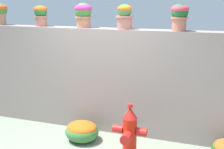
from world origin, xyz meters
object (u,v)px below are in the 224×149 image
Objects in this scene: potted_plant_3 at (125,15)px; fire_hydrant at (129,134)px; potted_plant_2 at (83,13)px; potted_plant_4 at (180,15)px; flower_bush_left at (82,130)px; potted_plant_0 at (1,11)px; potted_plant_1 at (41,14)px.

fire_hydrant is (0.34, -0.86, -1.72)m from potted_plant_3.
potted_plant_2 is at bearing 141.35° from fire_hydrant.
fire_hydrant is (-0.57, -0.83, -1.75)m from potted_plant_4.
potted_plant_4 is 0.73× the size of flower_bush_left.
potted_plant_4 is at bearing -1.85° from potted_plant_3.
potted_plant_0 is 1.05× the size of potted_plant_1.
flower_bush_left is at bearing -17.47° from potted_plant_0.
potted_plant_3 is at bearing -0.83° from potted_plant_1.
fire_hydrant is at bearing -68.46° from potted_plant_3.
potted_plant_2 is at bearing 178.07° from potted_plant_4.
potted_plant_2 is 0.77m from potted_plant_3.
potted_plant_3 is (2.54, -0.04, -0.03)m from potted_plant_0.
potted_plant_0 reaches higher than fire_hydrant.
potted_plant_1 is 2.55m from potted_plant_4.
potted_plant_1 reaches higher than flower_bush_left.
potted_plant_0 is at bearing 179.05° from potted_plant_3.
potted_plant_2 is at bearing 107.23° from flower_bush_left.
potted_plant_3 is 0.71× the size of flower_bush_left.
potted_plant_0 is at bearing 178.81° from potted_plant_4.
potted_plant_3 is at bearing -2.03° from potted_plant_2.
potted_plant_1 is at bearing -179.75° from potted_plant_2.
potted_plant_4 is at bearing 20.02° from flower_bush_left.
potted_plant_2 is (1.77, -0.01, -0.01)m from potted_plant_0.
flower_bush_left is (1.96, -0.62, -1.98)m from potted_plant_0.
potted_plant_3 is (0.77, -0.03, -0.03)m from potted_plant_2.
potted_plant_1 is 0.92× the size of potted_plant_4.
flower_bush_left is (0.19, -0.60, -1.97)m from potted_plant_2.
potted_plant_0 is 2.54m from potted_plant_3.
fire_hydrant is 1.49× the size of flower_bush_left.
flower_bush_left is (1.05, -0.60, -1.94)m from potted_plant_1.
fire_hydrant is 0.99m from flower_bush_left.
potted_plant_1 is 0.45× the size of fire_hydrant.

